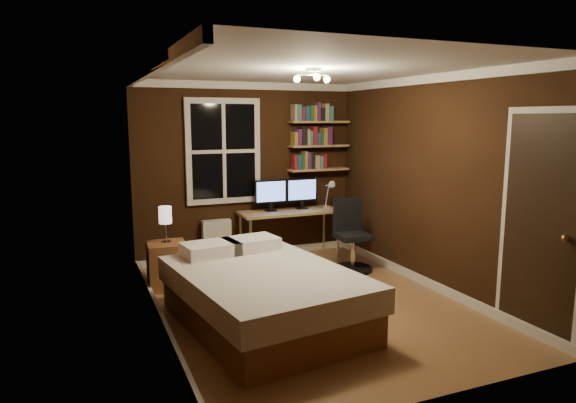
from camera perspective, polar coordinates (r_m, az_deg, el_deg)
name	(u,v)px	position (r m, az deg, el deg)	size (l,w,h in m)	color
floor	(308,303)	(5.73, 2.22, -11.25)	(4.20, 4.20, 0.00)	olive
wall_back	(247,172)	(7.37, -4.59, 3.33)	(3.20, 0.04, 2.50)	black
wall_left	(154,200)	(4.97, -14.67, 0.18)	(0.04, 4.20, 2.50)	black
wall_right	(432,183)	(6.26, 15.72, 1.96)	(0.04, 4.20, 2.50)	black
ceiling	(309,69)	(5.39, 2.39, 14.48)	(3.20, 4.20, 0.02)	white
window	(223,151)	(7.21, -7.19, 5.55)	(1.06, 0.06, 1.46)	silver
door	(539,228)	(5.18, 26.16, -2.65)	(0.03, 0.82, 2.05)	black
door_knob	(565,238)	(4.97, 28.42, -3.59)	(0.06, 0.06, 0.06)	#BC933F
ceiling_fixture	(314,79)	(5.29, 2.86, 13.49)	(0.44, 0.44, 0.18)	beige
bookshelf_lower	(318,169)	(7.66, 3.41, 3.57)	(0.92, 0.22, 0.03)	#9B784B
books_row_lower	(319,161)	(7.65, 3.42, 4.54)	(0.54, 0.16, 0.23)	maroon
bookshelf_middle	(319,146)	(7.63, 3.43, 6.19)	(0.92, 0.22, 0.03)	#9B784B
books_row_middle	(319,137)	(7.63, 3.44, 7.16)	(0.60, 0.16, 0.23)	navy
bookshelf_upper	(319,122)	(7.62, 3.46, 8.82)	(0.92, 0.22, 0.03)	#9B784B
books_row_upper	(319,113)	(7.62, 3.47, 9.79)	(0.60, 0.16, 0.23)	#225124
bed	(263,295)	(5.09, -2.76, -10.38)	(1.75, 2.23, 0.70)	brown
nightstand	(167,265)	(6.30, -13.28, -6.93)	(0.44, 0.44, 0.55)	brown
bedside_lamp	(166,225)	(6.18, -13.45, -2.53)	(0.15, 0.15, 0.43)	beige
radiator	(217,241)	(7.29, -7.94, -4.38)	(0.40, 0.14, 0.60)	silver
desk	(290,215)	(7.37, 0.19, -1.49)	(1.46, 0.55, 0.69)	#9B784B
monitor_left	(271,195)	(7.29, -1.92, 0.67)	(0.48, 0.12, 0.45)	black
monitor_right	(302,194)	(7.48, 1.54, 0.89)	(0.48, 0.12, 0.45)	black
desk_lamp	(330,194)	(7.49, 4.64, 0.84)	(0.14, 0.32, 0.44)	silver
office_chair	(352,244)	(6.89, 7.08, -4.68)	(0.52, 0.52, 0.95)	black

